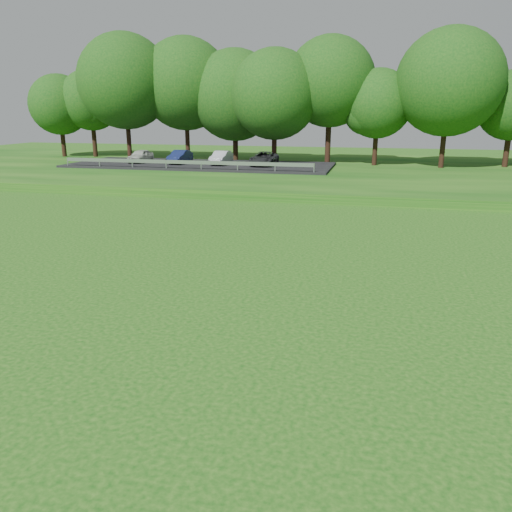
# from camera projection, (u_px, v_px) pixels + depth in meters

# --- Properties ---
(berm) EXTENTS (130.00, 30.00, 0.60)m
(berm) POSITION_uv_depth(u_px,v_px,m) (477.00, 175.00, 41.53)
(berm) COLOR #0D470E
(berm) RESTS_ON ground
(treeline) EXTENTS (104.00, 7.00, 15.00)m
(treeline) POSITION_uv_depth(u_px,v_px,m) (480.00, 79.00, 43.09)
(treeline) COLOR #0F4311
(treeline) RESTS_ON berm
(parking_lot) EXTENTS (24.00, 9.00, 1.38)m
(parking_lot) POSITION_uv_depth(u_px,v_px,m) (204.00, 162.00, 45.56)
(parking_lot) COLOR black
(parking_lot) RESTS_ON berm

